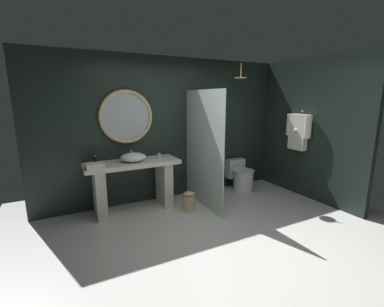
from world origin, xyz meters
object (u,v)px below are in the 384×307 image
at_px(tumbler_cup, 159,156).
at_px(round_wall_mirror, 126,117).
at_px(hanging_bathrobe, 298,130).
at_px(soap_dispenser, 95,161).
at_px(toilet, 241,177).
at_px(rain_shower_head, 241,77).
at_px(folded_hand_towel, 95,166).
at_px(waste_bin, 189,201).
at_px(vessel_sink, 133,157).

distance_m(tumbler_cup, round_wall_mirror, 0.85).
xyz_separation_m(tumbler_cup, hanging_bathrobe, (2.55, -0.72, 0.39)).
relative_size(soap_dispenser, hanging_bathrobe, 0.22).
bearing_deg(toilet, rain_shower_head, -158.70).
distance_m(tumbler_cup, folded_hand_towel, 1.09).
bearing_deg(toilet, waste_bin, -162.80).
bearing_deg(vessel_sink, round_wall_mirror, 93.01).
height_order(hanging_bathrobe, waste_bin, hanging_bathrobe).
height_order(rain_shower_head, folded_hand_towel, rain_shower_head).
bearing_deg(toilet, round_wall_mirror, 172.34).
distance_m(soap_dispenser, folded_hand_towel, 0.19).
relative_size(vessel_sink, waste_bin, 1.26).
xyz_separation_m(vessel_sink, waste_bin, (0.80, -0.46, -0.75)).
bearing_deg(vessel_sink, hanging_bathrobe, -12.83).
relative_size(tumbler_cup, waste_bin, 0.28).
height_order(rain_shower_head, hanging_bathrobe, rain_shower_head).
bearing_deg(toilet, soap_dispenser, 179.26).
relative_size(rain_shower_head, hanging_bathrobe, 0.36).
distance_m(soap_dispenser, hanging_bathrobe, 3.68).
bearing_deg(soap_dispenser, folded_hand_towel, -100.11).
relative_size(hanging_bathrobe, waste_bin, 2.23).
distance_m(vessel_sink, hanging_bathrobe, 3.10).
bearing_deg(hanging_bathrobe, round_wall_mirror, 162.27).
height_order(soap_dispenser, round_wall_mirror, round_wall_mirror).
bearing_deg(soap_dispenser, toilet, -0.74).
bearing_deg(vessel_sink, toilet, -0.49).
relative_size(tumbler_cup, toilet, 0.15).
xyz_separation_m(rain_shower_head, hanging_bathrobe, (0.93, -0.61, -0.97)).
height_order(tumbler_cup, waste_bin, tumbler_cup).
bearing_deg(tumbler_cup, hanging_bathrobe, -15.69).
relative_size(tumbler_cup, soap_dispenser, 0.58).
bearing_deg(vessel_sink, folded_hand_towel, -165.26).
xyz_separation_m(soap_dispenser, toilet, (2.80, -0.04, -0.64)).
relative_size(tumbler_cup, folded_hand_towel, 0.37).
bearing_deg(tumbler_cup, soap_dispenser, -179.23).
bearing_deg(rain_shower_head, vessel_sink, 177.91).
distance_m(round_wall_mirror, hanging_bathrobe, 3.18).
xyz_separation_m(round_wall_mirror, folded_hand_towel, (-0.60, -0.44, -0.68)).
bearing_deg(tumbler_cup, toilet, -1.63).
bearing_deg(folded_hand_towel, hanging_bathrobe, -8.19).
distance_m(tumbler_cup, toilet, 1.86).
distance_m(round_wall_mirror, waste_bin, 1.78).
bearing_deg(soap_dispenser, rain_shower_head, -2.00).
relative_size(soap_dispenser, rain_shower_head, 0.60).
bearing_deg(waste_bin, rain_shower_head, 16.72).
height_order(vessel_sink, rain_shower_head, rain_shower_head).
distance_m(vessel_sink, toilet, 2.31).
xyz_separation_m(hanging_bathrobe, folded_hand_towel, (-3.62, 0.52, -0.39)).
height_order(vessel_sink, soap_dispenser, vessel_sink).
bearing_deg(round_wall_mirror, tumbler_cup, -27.94).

